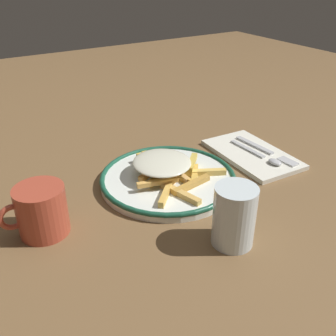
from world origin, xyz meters
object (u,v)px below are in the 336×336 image
spoon (264,157)px  water_glass (234,216)px  napkin (252,154)px  coffee_mug (41,211)px  plate (168,179)px  fries_heap (166,167)px  fork (265,150)px

spoon → water_glass: size_ratio=1.50×
napkin → coffee_mug: (0.48, 0.02, 0.04)m
spoon → coffee_mug: (0.49, -0.01, 0.03)m
plate → spoon: bearing=171.2°
spoon → napkin: bearing=-88.0°
plate → napkin: size_ratio=1.23×
plate → fries_heap: fries_heap is taller
plate → fries_heap: size_ratio=1.19×
plate → fries_heap: bearing=-31.2°
plate → spoon: 0.23m
spoon → fries_heap: bearing=-9.2°
water_glass → coffee_mug: (0.25, -0.18, -0.01)m
napkin → coffee_mug: size_ratio=2.04×
fork → water_glass: bearing=36.7°
fries_heap → plate: bearing=148.8°
napkin → fork: 0.03m
napkin → spoon: (-0.00, 0.03, 0.01)m
coffee_mug → fries_heap: bearing=-174.1°
fork → plate: bearing=-2.8°
water_glass → napkin: bearing=-138.4°
fries_heap → coffee_mug: bearing=5.9°
coffee_mug → water_glass: bearing=143.3°
fries_heap → fork: fries_heap is taller
fork → water_glass: size_ratio=1.74×
fork → spoon: bearing=39.5°
water_glass → spoon: bearing=-143.7°
water_glass → coffee_mug: bearing=-36.7°
water_glass → coffee_mug: size_ratio=0.93×
plate → spoon: (-0.23, 0.04, 0.00)m
plate → spoon: same height
fries_heap → fork: bearing=176.8°
napkin → plate: bearing=-0.1°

